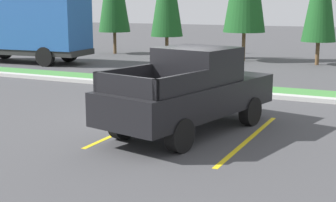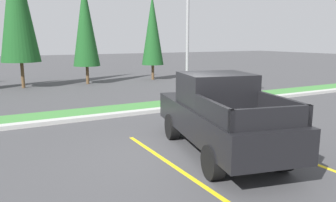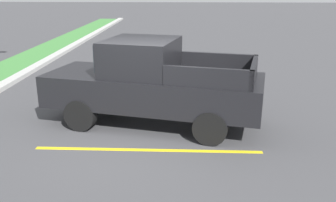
# 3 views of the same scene
# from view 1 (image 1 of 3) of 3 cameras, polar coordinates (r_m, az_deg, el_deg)

# --- Properties ---
(ground_plane) EXTENTS (120.00, 120.00, 0.00)m
(ground_plane) POSITION_cam_1_polar(r_m,az_deg,el_deg) (13.01, -0.62, -2.80)
(ground_plane) COLOR #424244
(parking_line_near) EXTENTS (0.12, 4.80, 0.01)m
(parking_line_near) POSITION_cam_1_polar(r_m,az_deg,el_deg) (13.01, -3.74, -2.80)
(parking_line_near) COLOR yellow
(parking_line_near) RESTS_ON ground
(parking_line_far) EXTENTS (0.12, 4.80, 0.01)m
(parking_line_far) POSITION_cam_1_polar(r_m,az_deg,el_deg) (11.85, 9.49, -4.35)
(parking_line_far) COLOR yellow
(parking_line_far) RESTS_ON ground
(curb_strip) EXTENTS (56.00, 0.40, 0.15)m
(curb_strip) POSITION_cam_1_polar(r_m,az_deg,el_deg) (17.52, 6.62, 1.05)
(curb_strip) COLOR #B2B2AD
(curb_strip) RESTS_ON ground
(grass_median) EXTENTS (56.00, 1.80, 0.06)m
(grass_median) POSITION_cam_1_polar(r_m,az_deg,el_deg) (18.55, 7.73, 1.45)
(grass_median) COLOR #42843D
(grass_median) RESTS_ON ground
(pickup_truck_main) EXTENTS (3.00, 5.51, 2.10)m
(pickup_truck_main) POSITION_cam_1_polar(r_m,az_deg,el_deg) (12.16, 2.74, 1.21)
(pickup_truck_main) COLOR black
(pickup_truck_main) RESTS_ON ground
(cargo_truck_distant) EXTENTS (6.95, 2.91, 3.40)m
(cargo_truck_distant) POSITION_cam_1_polar(r_m,az_deg,el_deg) (27.63, -15.77, 8.12)
(cargo_truck_distant) COLOR black
(cargo_truck_distant) RESTS_ON ground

